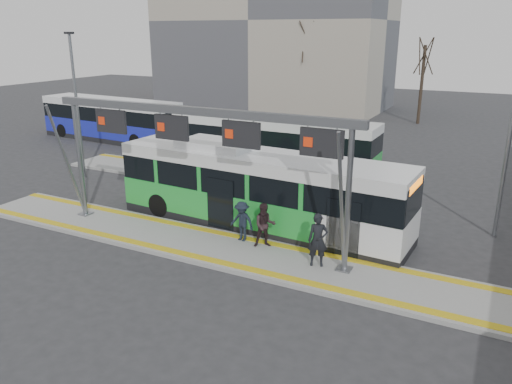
% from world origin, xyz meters
% --- Properties ---
extents(ground, '(120.00, 120.00, 0.00)m').
position_xyz_m(ground, '(0.00, 0.00, 0.00)').
color(ground, '#2D2D30').
rests_on(ground, ground).
extents(platform_main, '(22.00, 3.00, 0.15)m').
position_xyz_m(platform_main, '(0.00, 0.00, 0.07)').
color(platform_main, gray).
rests_on(platform_main, ground).
extents(platform_second, '(20.00, 3.00, 0.15)m').
position_xyz_m(platform_second, '(-4.00, 8.00, 0.07)').
color(platform_second, gray).
rests_on(platform_second, ground).
extents(tactile_main, '(22.00, 2.65, 0.02)m').
position_xyz_m(tactile_main, '(0.00, 0.00, 0.16)').
color(tactile_main, gold).
rests_on(tactile_main, platform_main).
extents(tactile_second, '(20.00, 0.35, 0.02)m').
position_xyz_m(tactile_second, '(-4.00, 9.15, 0.16)').
color(tactile_second, gold).
rests_on(tactile_second, platform_second).
extents(gantry, '(13.00, 1.68, 5.20)m').
position_xyz_m(gantry, '(-0.35, 0.25, 4.30)').
color(gantry, slate).
rests_on(gantry, platform_main).
extents(apartment_block, '(24.50, 12.50, 18.40)m').
position_xyz_m(apartment_block, '(-14.00, 36.00, 9.21)').
color(apartment_block, '#A09585').
rests_on(apartment_block, ground).
extents(hero_bus, '(12.87, 3.40, 3.50)m').
position_xyz_m(hero_bus, '(0.86, 2.92, 1.60)').
color(hero_bus, black).
rests_on(hero_bus, ground).
extents(bg_bus_green, '(12.52, 2.70, 3.13)m').
position_xyz_m(bg_bus_green, '(-2.54, 11.45, 1.55)').
color(bg_bus_green, black).
rests_on(bg_bus_green, ground).
extents(bg_bus_blue, '(12.07, 3.36, 3.11)m').
position_xyz_m(bg_bus_blue, '(-17.17, 13.67, 1.54)').
color(bg_bus_blue, black).
rests_on(bg_bus_blue, ground).
extents(passenger_a, '(0.81, 0.68, 1.90)m').
position_xyz_m(passenger_a, '(4.54, 0.22, 1.10)').
color(passenger_a, black).
rests_on(passenger_a, platform_main).
extents(passenger_b, '(1.05, 1.00, 1.72)m').
position_xyz_m(passenger_b, '(2.19, 0.83, 1.01)').
color(passenger_b, '#2E1F22').
rests_on(passenger_b, platform_main).
extents(passenger_c, '(1.08, 0.69, 1.59)m').
position_xyz_m(passenger_c, '(1.15, 0.94, 0.95)').
color(passenger_c, black).
rests_on(passenger_c, platform_main).
extents(tree_left, '(1.40, 1.40, 9.18)m').
position_xyz_m(tree_left, '(-7.99, 30.55, 6.97)').
color(tree_left, '#382B21').
rests_on(tree_left, ground).
extents(tree_mid, '(1.40, 1.40, 7.75)m').
position_xyz_m(tree_mid, '(2.47, 31.68, 5.87)').
color(tree_mid, '#382B21').
rests_on(tree_mid, ground).
extents(tree_far, '(1.40, 1.40, 7.65)m').
position_xyz_m(tree_far, '(-24.13, 31.35, 5.80)').
color(tree_far, '#382B21').
rests_on(tree_far, ground).
extents(lamp_west, '(0.50, 0.25, 7.94)m').
position_xyz_m(lamp_west, '(-11.42, 5.10, 4.21)').
color(lamp_west, slate).
rests_on(lamp_west, ground).
extents(lamp_east, '(0.50, 0.25, 7.27)m').
position_xyz_m(lamp_east, '(9.95, 6.27, 3.88)').
color(lamp_east, slate).
rests_on(lamp_east, ground).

